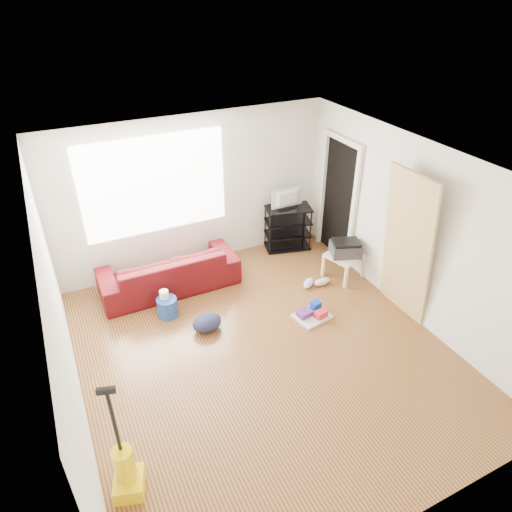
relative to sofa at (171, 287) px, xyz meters
name	(u,v)px	position (x,y,z in m)	size (l,w,h in m)	color
room	(265,265)	(0.74, -1.80, 1.25)	(4.51, 5.01, 2.51)	#5B2917
sofa	(171,287)	(0.00, 0.00, 0.00)	(2.11, 0.82, 0.62)	#3B0F0C
tv_stand	(288,227)	(2.25, 0.27, 0.40)	(0.87, 0.63, 0.79)	black
tv	(289,199)	(2.25, 0.27, 0.95)	(0.58, 0.08, 0.33)	black
side_table	(344,258)	(2.62, -0.94, 0.34)	(0.63, 0.63, 0.41)	#CFB88D
printer	(346,248)	(2.62, -0.94, 0.53)	(0.55, 0.49, 0.24)	#303037
bucket	(168,315)	(-0.24, -0.67, 0.00)	(0.29, 0.29, 0.29)	#1B4290
toilet_paper	(165,303)	(-0.25, -0.63, 0.20)	(0.13, 0.13, 0.12)	white
cleaning_tray	(312,314)	(1.62, -1.61, 0.05)	(0.54, 0.46, 0.17)	beige
backpack	(207,329)	(0.16, -1.20, 0.00)	(0.42, 0.33, 0.23)	#151632
sneakers	(315,282)	(2.07, -0.98, 0.06)	(0.51, 0.27, 0.12)	silver
vacuum	(126,472)	(-1.33, -3.03, 0.24)	(0.36, 0.38, 1.32)	yellow
door_panel	(395,309)	(2.80, -2.01, 0.00)	(0.04, 0.87, 2.17)	tan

